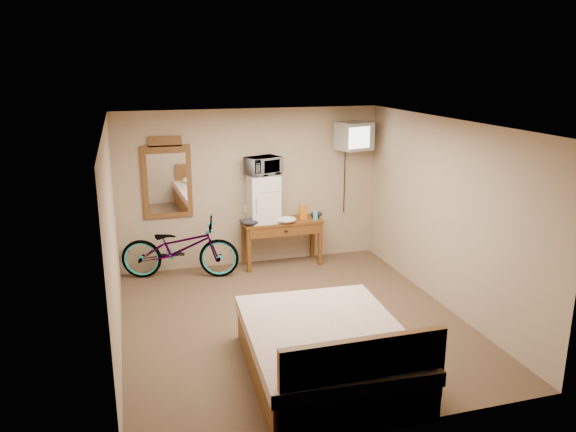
# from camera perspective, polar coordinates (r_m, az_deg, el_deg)

# --- Properties ---
(room) EXTENTS (4.60, 4.64, 2.50)m
(room) POSITION_cam_1_polar(r_m,az_deg,el_deg) (6.81, 0.51, -1.13)
(room) COLOR #4E3C27
(room) RESTS_ON ground
(desk) EXTENTS (1.28, 0.50, 0.75)m
(desk) POSITION_cam_1_polar(r_m,az_deg,el_deg) (8.95, -0.57, -1.27)
(desk) COLOR brown
(desk) RESTS_ON floor
(mini_fridge) EXTENTS (0.46, 0.46, 0.75)m
(mini_fridge) POSITION_cam_1_polar(r_m,az_deg,el_deg) (8.80, -2.51, 1.81)
(mini_fridge) COLOR silver
(mini_fridge) RESTS_ON desk
(microwave) EXTENTS (0.59, 0.50, 0.28)m
(microwave) POSITION_cam_1_polar(r_m,az_deg,el_deg) (8.69, -2.54, 5.12)
(microwave) COLOR silver
(microwave) RESTS_ON mini_fridge
(snack_bag) EXTENTS (0.12, 0.07, 0.24)m
(snack_bag) POSITION_cam_1_polar(r_m,az_deg,el_deg) (8.97, 1.55, 0.40)
(snack_bag) COLOR #CC6412
(snack_bag) RESTS_ON desk
(blue_cup) EXTENTS (0.08, 0.08, 0.13)m
(blue_cup) POSITION_cam_1_polar(r_m,az_deg,el_deg) (8.98, 2.81, 0.05)
(blue_cup) COLOR #3EACD5
(blue_cup) RESTS_ON desk
(cloth_cream) EXTENTS (0.33, 0.26, 0.10)m
(cloth_cream) POSITION_cam_1_polar(r_m,az_deg,el_deg) (8.79, -0.21, -0.37)
(cloth_cream) COLOR white
(cloth_cream) RESTS_ON desk
(cloth_dark_a) EXTENTS (0.29, 0.22, 0.11)m
(cloth_dark_a) POSITION_cam_1_polar(r_m,az_deg,el_deg) (8.68, -3.88, -0.59)
(cloth_dark_a) COLOR black
(cloth_dark_a) RESTS_ON desk
(cloth_dark_b) EXTENTS (0.20, 0.16, 0.09)m
(cloth_dark_b) POSITION_cam_1_polar(r_m,az_deg,el_deg) (9.14, 2.91, 0.20)
(cloth_dark_b) COLOR black
(cloth_dark_b) RESTS_ON desk
(crt_television) EXTENTS (0.60, 0.65, 0.44)m
(crt_television) POSITION_cam_1_polar(r_m,az_deg,el_deg) (9.06, 6.72, 8.07)
(crt_television) COLOR black
(crt_television) RESTS_ON room
(wall_mirror) EXTENTS (0.74, 0.04, 1.25)m
(wall_mirror) POSITION_cam_1_polar(r_m,az_deg,el_deg) (8.71, -12.19, 3.71)
(wall_mirror) COLOR brown
(wall_mirror) RESTS_ON room
(bicycle) EXTENTS (1.87, 1.04, 0.93)m
(bicycle) POSITION_cam_1_polar(r_m,az_deg,el_deg) (8.67, -10.92, -3.20)
(bicycle) COLOR black
(bicycle) RESTS_ON floor
(bed) EXTENTS (1.70, 2.19, 0.90)m
(bed) POSITION_cam_1_polar(r_m,az_deg,el_deg) (5.97, 4.08, -13.64)
(bed) COLOR brown
(bed) RESTS_ON floor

